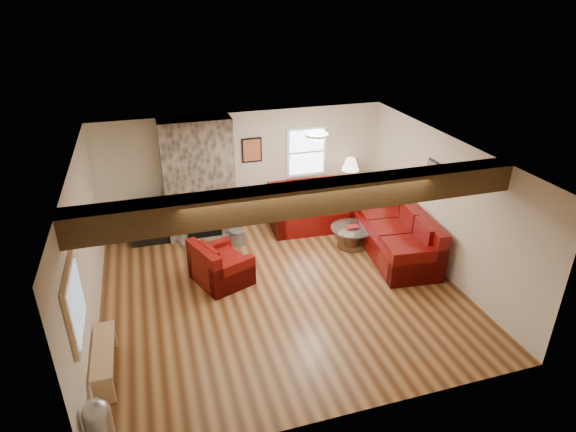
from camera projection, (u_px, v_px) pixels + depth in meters
name	position (u px, v px, depth m)	size (l,w,h in m)	color
room	(282.00, 228.00, 7.78)	(8.00, 8.00, 8.00)	#522D15
oak_beam	(308.00, 198.00, 6.24)	(6.00, 0.36, 0.38)	black
chimney_breast	(199.00, 182.00, 9.67)	(1.40, 0.67, 2.50)	#342F28
back_window	(307.00, 152.00, 10.33)	(0.90, 0.08, 1.10)	white
hatch_window	(75.00, 303.00, 5.62)	(0.08, 1.00, 0.90)	tan
ceiling_dome	(317.00, 137.00, 8.26)	(0.40, 0.40, 0.18)	white
artwork_back	(252.00, 150.00, 9.95)	(0.42, 0.06, 0.52)	black
artwork_right	(436.00, 174.00, 8.59)	(0.06, 0.55, 0.42)	black
sofa_three	(394.00, 231.00, 9.36)	(2.43, 1.02, 0.94)	#4C0A05
loveseat	(312.00, 206.00, 10.38)	(1.77, 1.02, 0.94)	#4C0A05
armchair_red	(221.00, 262.00, 8.49)	(0.95, 0.83, 0.77)	#4C0A05
coffee_table	(352.00, 237.00, 9.68)	(0.86, 0.86, 0.45)	#402A14
tv_cabinet	(155.00, 230.00, 9.88)	(0.95, 0.38, 0.47)	black
television	(152.00, 210.00, 9.67)	(0.81, 0.11, 0.46)	black
floor_lamp	(350.00, 168.00, 10.33)	(0.37, 0.37, 1.45)	tan
pine_bench	(105.00, 362.00, 6.49)	(0.27, 1.18, 0.44)	tan
pedal_bin	(100.00, 427.00, 5.33)	(0.31, 0.31, 0.77)	#ABABB0
coal_bucket	(237.00, 236.00, 9.80)	(0.35, 0.35, 0.33)	slate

